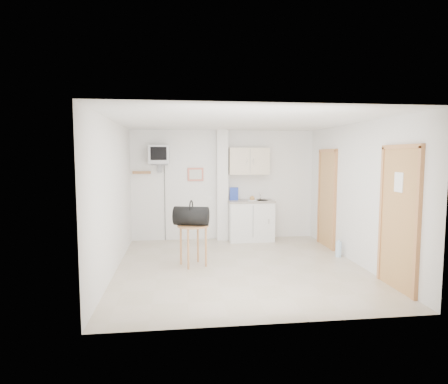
{
  "coord_description": "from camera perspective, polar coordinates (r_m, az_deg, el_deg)",
  "views": [
    {
      "loc": [
        -1.05,
        -6.27,
        1.92
      ],
      "look_at": [
        -0.2,
        0.6,
        1.25
      ],
      "focal_mm": 30.0,
      "sensor_mm": 36.0,
      "label": 1
    }
  ],
  "objects": [
    {
      "name": "water_bottle",
      "position": [
        7.54,
        17.05,
        -8.31
      ],
      "size": [
        0.11,
        0.11,
        0.33
      ],
      "color": "#B2D5F2",
      "rests_on": "ground"
    },
    {
      "name": "kitchenette",
      "position": [
        8.51,
        4.0,
        -2.02
      ],
      "size": [
        1.03,
        0.58,
        2.1
      ],
      "color": "white",
      "rests_on": "ground"
    },
    {
      "name": "ground",
      "position": [
        6.64,
        2.38,
        -11.28
      ],
      "size": [
        4.5,
        4.5,
        0.0
      ],
      "primitive_type": "plane",
      "color": "#BAAB95",
      "rests_on": "ground"
    },
    {
      "name": "crt_television",
      "position": [
        8.3,
        -9.86,
        5.56
      ],
      "size": [
        0.44,
        0.45,
        2.15
      ],
      "color": "slate",
      "rests_on": "ground"
    },
    {
      "name": "round_table",
      "position": [
        6.58,
        -4.73,
        -6.01
      ],
      "size": [
        0.55,
        0.55,
        0.72
      ],
      "rotation": [
        0.0,
        0.0,
        -0.41
      ],
      "color": "#A36B41",
      "rests_on": "ground"
    },
    {
      "name": "duffel_bag",
      "position": [
        6.49,
        -5.02,
        -3.62
      ],
      "size": [
        0.65,
        0.46,
        0.44
      ],
      "rotation": [
        0.0,
        0.0,
        -0.25
      ],
      "color": "black",
      "rests_on": "round_table"
    },
    {
      "name": "room_envelope",
      "position": [
        6.5,
        4.4,
        2.14
      ],
      "size": [
        4.24,
        4.54,
        2.55
      ],
      "color": "white",
      "rests_on": "ground"
    }
  ]
}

